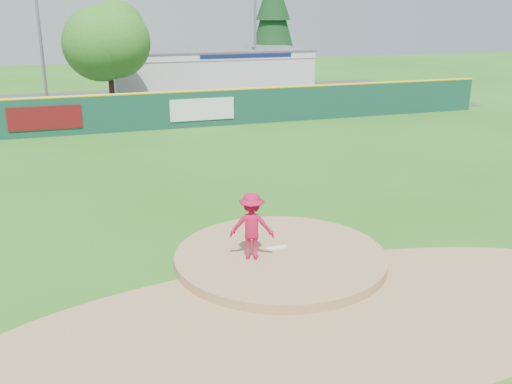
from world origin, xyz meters
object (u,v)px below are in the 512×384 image
object	(u,v)px
pitcher	(252,226)
van	(127,104)
deciduous_tree	(108,38)
pool_building_grp	(207,70)
light_pole_left	(37,13)
conifer_tree	(273,18)
light_pole_right	(255,19)

from	to	relation	value
pitcher	van	distance (m)	23.64
deciduous_tree	van	bearing A→B (deg)	-61.68
pool_building_grp	light_pole_left	bearing A→B (deg)	-157.40
van	conifer_tree	xyz separation A→B (m)	(14.24, 12.41, 4.90)
pool_building_grp	deciduous_tree	distance (m)	11.01
pitcher	conifer_tree	world-z (taller)	conifer_tree
deciduous_tree	conifer_tree	distance (m)	18.63
deciduous_tree	pitcher	bearing A→B (deg)	-87.25
conifer_tree	light_pole_right	bearing A→B (deg)	-119.74
conifer_tree	light_pole_right	distance (m)	8.06
pitcher	light_pole_left	bearing A→B (deg)	-56.37
deciduous_tree	light_pole_left	world-z (taller)	light_pole_left
pitcher	light_pole_right	world-z (taller)	light_pole_right
van	deciduous_tree	bearing A→B (deg)	31.77
pitcher	light_pole_left	world-z (taller)	light_pole_left
van	pool_building_grp	size ratio (longest dim) A/B	0.29
pool_building_grp	pitcher	bearing A→B (deg)	-101.98
light_pole_left	conifer_tree	bearing A→B (deg)	25.35
conifer_tree	light_pole_right	world-z (taller)	light_pole_right
light_pole_right	light_pole_left	bearing A→B (deg)	-172.41
deciduous_tree	conifer_tree	xyz separation A→B (m)	(15.00, 11.00, 0.99)
conifer_tree	light_pole_right	size ratio (longest dim) A/B	0.95
van	deciduous_tree	distance (m)	4.23
pool_building_grp	conifer_tree	bearing A→B (deg)	29.78
pool_building_grp	conifer_tree	world-z (taller)	conifer_tree
van	light_pole_right	xyz separation A→B (m)	(10.24, 5.41, 4.90)
deciduous_tree	conifer_tree	size ratio (longest dim) A/B	0.77
pitcher	pool_building_grp	xyz separation A→B (m)	(6.80, 32.04, 0.55)
conifer_tree	pitcher	bearing A→B (deg)	-110.95
light_pole_left	light_pole_right	xyz separation A→B (m)	(15.00, 2.00, -0.51)
pitcher	light_pole_left	distance (m)	27.98
pool_building_grp	deciduous_tree	xyz separation A→B (m)	(-8.00, -6.99, 2.89)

